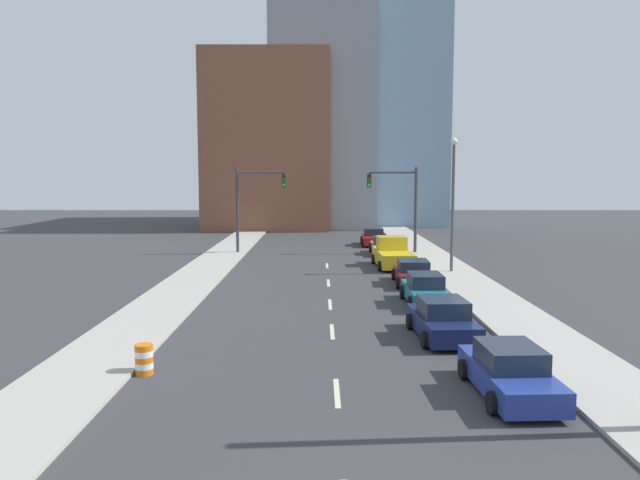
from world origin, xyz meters
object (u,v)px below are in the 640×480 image
(sedan_maroon, at_px, (414,273))
(pickup_truck_yellow, at_px, (394,255))
(traffic_signal_left, at_px, (251,199))
(sedan_teal, at_px, (426,290))
(traffic_signal_right, at_px, (403,199))
(sedan_navy, at_px, (443,320))
(sedan_red, at_px, (374,237))
(traffic_barrel, at_px, (145,359))
(sedan_tan, at_px, (384,246))
(street_lamp, at_px, (454,196))
(sedan_blue, at_px, (510,373))

(sedan_maroon, bearing_deg, pickup_truck_yellow, 95.02)
(traffic_signal_left, bearing_deg, sedan_teal, -61.59)
(traffic_signal_right, xyz_separation_m, sedan_navy, (-1.80, -25.56, -3.64))
(traffic_signal_right, height_order, sedan_red, traffic_signal_right)
(traffic_signal_left, distance_m, traffic_barrel, 30.15)
(traffic_signal_left, distance_m, sedan_tan, 11.08)
(sedan_teal, bearing_deg, sedan_red, 90.94)
(traffic_signal_right, height_order, sedan_navy, traffic_signal_right)
(traffic_signal_right, height_order, sedan_maroon, traffic_signal_right)
(sedan_teal, relative_size, sedan_tan, 1.00)
(sedan_teal, xyz_separation_m, sedan_tan, (-0.06, 19.05, -0.04))
(street_lamp, distance_m, sedan_red, 16.49)
(sedan_blue, distance_m, sedan_teal, 12.35)
(traffic_signal_left, xyz_separation_m, sedan_red, (10.15, 5.75, -3.64))
(sedan_blue, distance_m, pickup_truck_yellow, 24.64)
(sedan_blue, bearing_deg, traffic_signal_right, 85.82)
(traffic_barrel, relative_size, sedan_teal, 0.21)
(traffic_barrel, height_order, sedan_navy, sedan_navy)
(sedan_teal, distance_m, sedan_tan, 19.05)
(sedan_blue, distance_m, sedan_tan, 31.40)
(sedan_teal, relative_size, pickup_truck_yellow, 0.82)
(traffic_barrel, xyz_separation_m, sedan_red, (10.18, 35.65, 0.22))
(traffic_signal_left, xyz_separation_m, traffic_barrel, (-0.03, -29.90, -3.85))
(street_lamp, bearing_deg, sedan_teal, -108.82)
(traffic_barrel, relative_size, sedan_maroon, 0.20)
(traffic_signal_right, xyz_separation_m, street_lamp, (1.85, -9.78, 0.57))
(sedan_maroon, relative_size, sedan_red, 1.02)
(street_lamp, distance_m, sedan_maroon, 6.62)
(sedan_maroon, bearing_deg, sedan_teal, -90.64)
(traffic_signal_right, bearing_deg, street_lamp, -79.28)
(sedan_navy, xyz_separation_m, sedan_teal, (0.37, 6.16, -0.01))
(traffic_barrel, distance_m, street_lamp, 24.80)
(sedan_maroon, height_order, sedan_tan, sedan_maroon)
(sedan_tan, bearing_deg, sedan_navy, -90.71)
(street_lamp, bearing_deg, sedan_blue, -97.71)
(traffic_signal_left, height_order, traffic_barrel, traffic_signal_left)
(sedan_blue, distance_m, sedan_maroon, 17.91)
(sedan_blue, relative_size, sedan_teal, 1.01)
(traffic_signal_right, distance_m, traffic_barrel, 32.43)
(traffic_signal_right, bearing_deg, sedan_teal, -94.21)
(sedan_tan, bearing_deg, sedan_teal, -89.82)
(sedan_teal, xyz_separation_m, pickup_truck_yellow, (-0.11, 12.29, 0.13))
(sedan_blue, bearing_deg, traffic_signal_left, 106.63)
(sedan_blue, height_order, sedan_teal, sedan_teal)
(sedan_teal, bearing_deg, traffic_signal_left, 118.57)
(street_lamp, height_order, sedan_blue, street_lamp)
(traffic_barrel, xyz_separation_m, sedan_blue, (10.83, -1.85, 0.18))
(traffic_signal_right, height_order, traffic_barrel, traffic_signal_right)
(traffic_signal_left, xyz_separation_m, sedan_blue, (10.80, -31.75, -3.67))
(sedan_blue, bearing_deg, sedan_red, 88.84)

